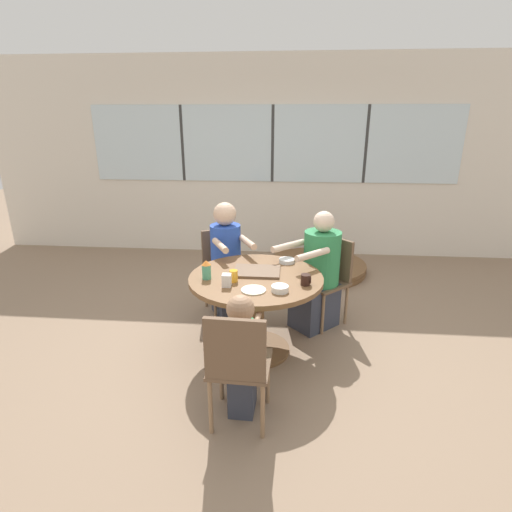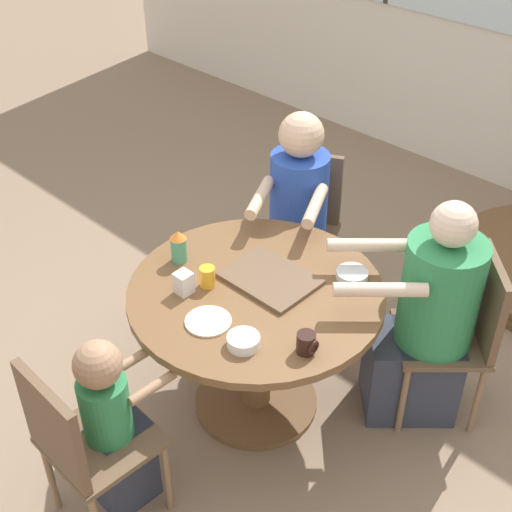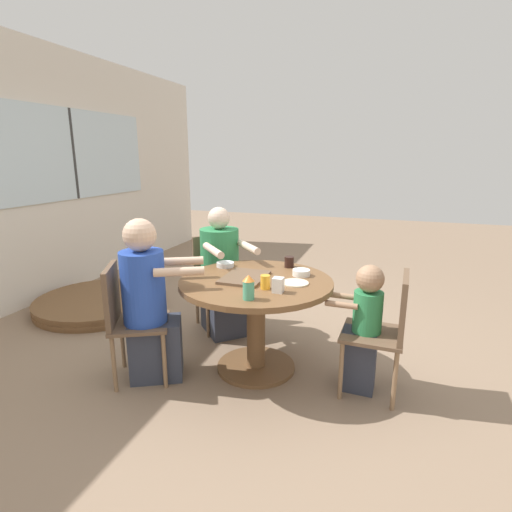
{
  "view_description": "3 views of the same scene",
  "coord_description": "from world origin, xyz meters",
  "views": [
    {
      "loc": [
        0.26,
        -3.09,
        1.99
      ],
      "look_at": [
        0.0,
        0.0,
        0.9
      ],
      "focal_mm": 28.0,
      "sensor_mm": 36.0,
      "label": 1
    },
    {
      "loc": [
        1.67,
        -1.75,
        2.66
      ],
      "look_at": [
        0.0,
        0.0,
        0.9
      ],
      "focal_mm": 50.0,
      "sensor_mm": 36.0,
      "label": 2
    },
    {
      "loc": [
        -2.64,
        -0.9,
        1.61
      ],
      "look_at": [
        0.0,
        0.0,
        0.9
      ],
      "focal_mm": 28.0,
      "sensor_mm": 36.0,
      "label": 3
    }
  ],
  "objects": [
    {
      "name": "ground_plane",
      "position": [
        0.0,
        0.0,
        0.0
      ],
      "size": [
        16.0,
        16.0,
        0.0
      ],
      "primitive_type": "plane",
      "color": "#8C725B"
    },
    {
      "name": "dining_table",
      "position": [
        0.0,
        0.0,
        0.54
      ],
      "size": [
        1.13,
        1.13,
        0.72
      ],
      "color": "brown",
      "rests_on": "ground_plane"
    },
    {
      "name": "chair_for_woman_green_shirt",
      "position": [
        -0.43,
        0.83,
        0.51
      ],
      "size": [
        0.54,
        0.54,
        0.86
      ],
      "rotation": [
        0.0,
        0.0,
        -2.66
      ],
      "color": "brown",
      "rests_on": "ground_plane"
    },
    {
      "name": "chair_for_man_blue_shirt",
      "position": [
        0.68,
        0.64,
        0.51
      ],
      "size": [
        0.57,
        0.57,
        0.86
      ],
      "rotation": [
        0.0,
        0.0,
        -3.96
      ],
      "color": "brown",
      "rests_on": "ground_plane"
    },
    {
      "name": "chair_for_toddler",
      "position": [
        -0.04,
        -0.94,
        0.51
      ],
      "size": [
        0.42,
        0.42,
        0.86
      ],
      "rotation": [
        0.0,
        0.0,
        -0.04
      ],
      "color": "brown",
      "rests_on": "ground_plane"
    },
    {
      "name": "person_woman_green_shirt",
      "position": [
        -0.36,
        0.69,
        0.55
      ],
      "size": [
        0.52,
        0.63,
        1.19
      ],
      "rotation": [
        0.0,
        0.0,
        -2.66
      ],
      "color": "#333847",
      "rests_on": "ground_plane"
    },
    {
      "name": "person_man_blue_shirt",
      "position": [
        0.56,
        0.53,
        0.51
      ],
      "size": [
        0.7,
        0.68,
        1.16
      ],
      "rotation": [
        0.0,
        0.0,
        -3.96
      ],
      "color": "#333847",
      "rests_on": "ground_plane"
    },
    {
      "name": "person_toddler",
      "position": [
        -0.03,
        -0.78,
        0.44
      ],
      "size": [
        0.22,
        0.37,
        0.91
      ],
      "rotation": [
        0.0,
        0.0,
        -0.04
      ],
      "color": "#333847",
      "rests_on": "ground_plane"
    },
    {
      "name": "food_tray_dark",
      "position": [
        0.0,
        0.09,
        0.73
      ],
      "size": [
        0.39,
        0.29,
        0.02
      ],
      "color": "brown",
      "rests_on": "dining_table"
    },
    {
      "name": "coffee_mug",
      "position": [
        0.41,
        -0.15,
        0.76
      ],
      "size": [
        0.08,
        0.08,
        0.09
      ],
      "color": "black",
      "rests_on": "dining_table"
    },
    {
      "name": "sippy_cup",
      "position": [
        -0.4,
        -0.09,
        0.8
      ],
      "size": [
        0.08,
        0.08,
        0.16
      ],
      "color": "#4CA57F",
      "rests_on": "dining_table"
    },
    {
      "name": "juice_glass",
      "position": [
        -0.17,
        -0.13,
        0.77
      ],
      "size": [
        0.07,
        0.07,
        0.1
      ],
      "color": "gold",
      "rests_on": "dining_table"
    },
    {
      "name": "milk_carton_small",
      "position": [
        -0.21,
        -0.23,
        0.77
      ],
      "size": [
        0.07,
        0.07,
        0.1
      ],
      "color": "silver",
      "rests_on": "dining_table"
    },
    {
      "name": "bowl_white_shallow",
      "position": [
        0.21,
        -0.29,
        0.74
      ],
      "size": [
        0.13,
        0.13,
        0.05
      ],
      "color": "white",
      "rests_on": "dining_table"
    },
    {
      "name": "bowl_cereal",
      "position": [
        0.25,
        0.35,
        0.74
      ],
      "size": [
        0.14,
        0.14,
        0.04
      ],
      "color": "silver",
      "rests_on": "dining_table"
    },
    {
      "name": "plate_tortillas",
      "position": [
        0.01,
        -0.29,
        0.72
      ],
      "size": [
        0.19,
        0.19,
        0.01
      ],
      "color": "beige",
      "rests_on": "dining_table"
    }
  ]
}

